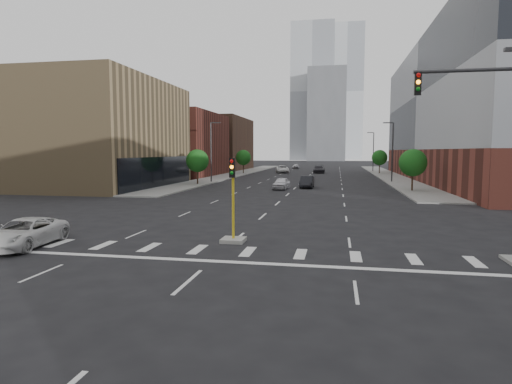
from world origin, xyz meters
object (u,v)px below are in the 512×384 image
(car_near_left, at_px, (281,183))
(car_distant, at_px, (296,166))
(car_deep_right, at_px, (319,169))
(parked_minivan, at_px, (24,233))
(car_mid_right, at_px, (307,182))
(median_traffic_signal, at_px, (233,224))
(car_far_left, at_px, (282,169))

(car_near_left, relative_size, car_distant, 1.04)
(car_deep_right, height_order, parked_minivan, car_deep_right)
(car_mid_right, bearing_deg, car_near_left, -136.24)
(car_mid_right, distance_m, parked_minivan, 38.91)
(median_traffic_signal, relative_size, car_distant, 1.07)
(car_distant, xyz_separation_m, parked_minivan, (-4.41, -96.59, -0.01))
(car_near_left, relative_size, parked_minivan, 0.85)
(median_traffic_signal, distance_m, car_distant, 93.79)
(car_far_left, bearing_deg, parked_minivan, -101.90)
(median_traffic_signal, distance_m, car_mid_right, 34.24)
(car_far_left, xyz_separation_m, parked_minivan, (-3.57, -74.27, -0.12))
(car_near_left, height_order, car_mid_right, car_mid_right)
(median_traffic_signal, xyz_separation_m, car_distant, (-5.59, 93.62, -0.27))
(car_near_left, bearing_deg, parked_minivan, -99.94)
(car_near_left, height_order, parked_minivan, car_near_left)
(car_distant, bearing_deg, car_deep_right, -75.57)
(car_near_left, relative_size, car_far_left, 0.73)
(car_near_left, height_order, car_deep_right, car_deep_right)
(car_mid_right, distance_m, car_deep_right, 37.55)
(car_near_left, height_order, car_far_left, car_far_left)
(car_mid_right, xyz_separation_m, car_distant, (-7.09, 59.42, -0.06))
(car_near_left, relative_size, car_deep_right, 0.75)
(car_near_left, bearing_deg, car_distant, 97.72)
(car_mid_right, bearing_deg, car_far_left, 102.83)
(median_traffic_signal, xyz_separation_m, car_mid_right, (1.50, 34.20, -0.20))
(car_mid_right, xyz_separation_m, car_deep_right, (0.00, 37.55, 0.06))
(car_far_left, bearing_deg, median_traffic_signal, -94.00)
(car_far_left, xyz_separation_m, car_distant, (0.83, 22.32, -0.11))
(car_distant, bearing_deg, car_near_left, -89.78)
(car_near_left, bearing_deg, car_mid_right, 46.94)
(car_mid_right, relative_size, car_distant, 1.13)
(car_mid_right, xyz_separation_m, car_far_left, (-7.93, 37.10, 0.05))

